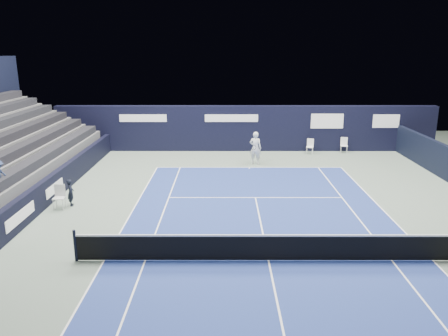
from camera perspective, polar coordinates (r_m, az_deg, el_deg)
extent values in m
plane|color=#5A6A5E|center=(16.73, 5.16, -8.84)|extent=(48.00, 48.00, 0.00)
cube|color=navy|center=(14.93, 5.83, -11.96)|extent=(10.97, 23.77, 0.01)
cube|color=white|center=(29.86, 11.14, 2.70)|extent=(0.56, 0.54, 0.04)
cube|color=white|center=(30.00, 11.22, 3.30)|extent=(0.44, 0.17, 0.53)
cylinder|color=white|center=(30.06, 11.53, 2.31)|extent=(0.03, 0.03, 0.47)
cylinder|color=white|center=(30.10, 10.80, 2.36)|extent=(0.03, 0.03, 0.47)
cylinder|color=white|center=(29.71, 11.45, 2.16)|extent=(0.03, 0.03, 0.47)
cylinder|color=white|center=(29.75, 10.71, 2.22)|extent=(0.03, 0.03, 0.47)
cube|color=white|center=(30.00, 11.23, 3.46)|extent=(0.37, 0.19, 0.34)
cube|color=silver|center=(30.74, 15.41, 2.82)|extent=(0.52, 0.50, 0.04)
cube|color=silver|center=(30.88, 15.40, 3.41)|extent=(0.46, 0.10, 0.55)
cylinder|color=silver|center=(30.99, 15.70, 2.44)|extent=(0.03, 0.03, 0.48)
cylinder|color=silver|center=(30.95, 14.98, 2.47)|extent=(0.03, 0.03, 0.48)
cylinder|color=silver|center=(30.63, 15.78, 2.29)|extent=(0.03, 0.03, 0.48)
cylinder|color=silver|center=(30.59, 15.05, 2.32)|extent=(0.03, 0.03, 0.48)
cube|color=white|center=(20.52, -20.76, -3.70)|extent=(0.49, 0.47, 0.04)
cube|color=white|center=(20.63, -20.65, -2.74)|extent=(0.47, 0.05, 0.56)
cylinder|color=white|center=(20.71, -20.00, -4.18)|extent=(0.03, 0.03, 0.49)
cylinder|color=white|center=(20.84, -21.06, -4.17)|extent=(0.03, 0.03, 0.49)
cylinder|color=white|center=(20.37, -20.31, -4.53)|extent=(0.03, 0.03, 0.49)
cylinder|color=white|center=(20.50, -21.39, -4.52)|extent=(0.03, 0.03, 0.49)
imported|color=black|center=(20.74, -19.39, -3.04)|extent=(0.42, 0.51, 1.22)
cube|color=white|center=(26.04, 3.30, 0.09)|extent=(10.97, 0.06, 0.00)
cube|color=white|center=(16.40, 25.64, -10.85)|extent=(0.06, 23.77, 0.00)
cube|color=white|center=(15.39, -15.39, -11.57)|extent=(0.06, 23.77, 0.00)
cube|color=white|center=(15.87, 21.09, -11.22)|extent=(0.06, 23.77, 0.00)
cube|color=white|center=(15.09, -10.26, -11.80)|extent=(0.06, 23.77, 0.00)
cube|color=white|center=(20.80, 4.12, -3.87)|extent=(8.23, 0.06, 0.00)
cube|color=white|center=(14.93, 5.83, -11.94)|extent=(0.06, 12.80, 0.00)
cube|color=white|center=(25.89, 3.32, 0.00)|extent=(0.06, 0.30, 0.00)
cylinder|color=black|center=(15.42, -18.86, -9.57)|extent=(0.10, 0.10, 1.10)
cube|color=black|center=(14.73, 5.88, -10.38)|extent=(12.80, 0.03, 0.86)
cube|color=white|center=(14.54, 5.93, -8.78)|extent=(12.80, 0.05, 0.06)
cube|color=black|center=(30.20, 2.87, 5.20)|extent=(26.00, 0.60, 3.10)
cube|color=silver|center=(30.24, -10.54, 6.42)|extent=(3.20, 0.02, 0.50)
cube|color=silver|center=(29.73, 0.98, 6.53)|extent=(3.60, 0.02, 0.50)
cube|color=silver|center=(30.57, 13.32, 5.98)|extent=(2.20, 0.02, 1.00)
cube|color=silver|center=(31.72, 20.41, 5.76)|extent=(1.80, 0.02, 0.90)
cube|color=black|center=(21.72, -21.65, -2.47)|extent=(0.30, 22.00, 1.20)
cube|color=silver|center=(18.63, -25.03, -5.72)|extent=(0.02, 2.40, 0.45)
cube|color=silver|center=(21.66, -21.24, -2.48)|extent=(0.02, 2.00, 0.45)
cube|color=#454547|center=(22.77, -22.21, -1.15)|extent=(0.90, 16.00, 1.65)
cube|color=#4A4A4C|center=(23.07, -24.34, -0.59)|extent=(0.90, 16.00, 2.10)
cube|color=#49494C|center=(23.40, -26.40, -0.05)|extent=(0.90, 16.00, 2.55)
cube|color=black|center=(22.52, -22.47, 1.36)|extent=(0.63, 15.20, 0.40)
cube|color=black|center=(22.79, -24.68, 2.43)|extent=(0.63, 15.20, 0.40)
cube|color=black|center=(23.10, -26.83, 3.48)|extent=(0.63, 15.20, 0.40)
imported|color=silver|center=(26.68, 4.12, 2.64)|extent=(0.85, 0.69, 2.00)
cylinder|color=black|center=(26.37, 3.85, 2.60)|extent=(0.03, 0.29, 0.13)
torus|color=black|center=(26.10, 3.88, 2.69)|extent=(0.30, 0.13, 0.29)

